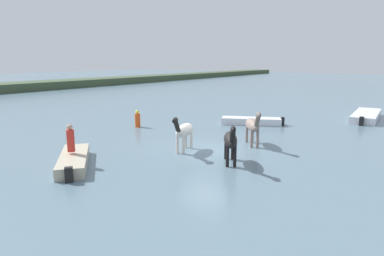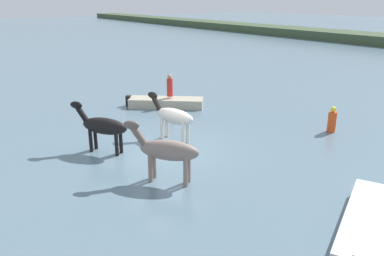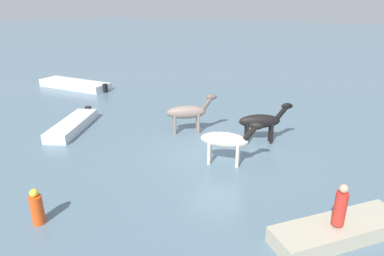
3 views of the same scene
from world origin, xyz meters
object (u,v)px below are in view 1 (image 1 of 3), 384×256
at_px(boat_tender_starboard, 74,162).
at_px(boat_dinghy_port, 252,122).
at_px(horse_dark_mare, 253,125).
at_px(horse_gray_outer, 184,131).
at_px(buoy_channel_marker, 138,119).
at_px(boat_skiff_near, 366,117).
at_px(person_helmsman_aft, 71,139).
at_px(horse_mid_herd, 231,140).

distance_m(boat_tender_starboard, boat_dinghy_port, 13.15).
bearing_deg(boat_tender_starboard, horse_dark_mare, -81.22).
bearing_deg(boat_dinghy_port, horse_gray_outer, 67.32).
distance_m(horse_gray_outer, buoy_channel_marker, 6.98).
xyz_separation_m(horse_dark_mare, boat_skiff_near, (12.27, -3.64, -0.88)).
bearing_deg(boat_dinghy_port, person_helmsman_aft, 54.64).
distance_m(horse_gray_outer, boat_dinghy_port, 8.47).
bearing_deg(boat_skiff_near, person_helmsman_aft, 153.90).
distance_m(boat_dinghy_port, buoy_channel_marker, 7.89).
bearing_deg(horse_dark_mare, boat_dinghy_port, 167.50).
bearing_deg(horse_dark_mare, boat_tender_starboard, -69.67).
height_order(horse_gray_outer, buoy_channel_marker, horse_gray_outer).
relative_size(horse_gray_outer, buoy_channel_marker, 2.11).
height_order(horse_mid_herd, buoy_channel_marker, horse_mid_herd).
relative_size(boat_tender_starboard, buoy_channel_marker, 3.26).
distance_m(boat_skiff_near, person_helmsman_aft, 21.61).
bearing_deg(horse_mid_herd, boat_skiff_near, 135.85).
xyz_separation_m(boat_dinghy_port, person_helmsman_aft, (-12.90, 2.33, 0.95)).
xyz_separation_m(horse_gray_outer, horse_mid_herd, (-0.45, -2.84, 0.00)).
height_order(horse_gray_outer, person_helmsman_aft, horse_gray_outer).
height_order(horse_dark_mare, boat_tender_starboard, horse_dark_mare).
relative_size(horse_dark_mare, boat_tender_starboard, 0.59).
height_order(horse_dark_mare, boat_dinghy_port, horse_dark_mare).
bearing_deg(horse_gray_outer, boat_dinghy_port, 166.58).
distance_m(boat_dinghy_port, person_helmsman_aft, 13.14).
xyz_separation_m(horse_dark_mare, boat_dinghy_port, (5.35, 2.58, -0.91)).
bearing_deg(boat_skiff_near, boat_tender_starboard, 154.56).
relative_size(horse_mid_herd, boat_skiff_near, 0.36).
xyz_separation_m(horse_mid_herd, boat_skiff_near, (15.79, -3.02, -0.85)).
bearing_deg(boat_skiff_near, boat_dinghy_port, 135.31).
height_order(horse_gray_outer, horse_mid_herd, horse_mid_herd).
relative_size(horse_gray_outer, boat_tender_starboard, 0.65).
bearing_deg(person_helmsman_aft, boat_dinghy_port, -10.24).
bearing_deg(horse_mid_herd, buoy_channel_marker, -144.90).
bearing_deg(buoy_channel_marker, boat_tender_starboard, -153.97).
xyz_separation_m(person_helmsman_aft, buoy_channel_marker, (7.62, 3.52, -0.61)).
relative_size(horse_mid_herd, horse_dark_mare, 1.01).
height_order(horse_gray_outer, boat_skiff_near, horse_gray_outer).
bearing_deg(horse_dark_mare, person_helmsman_aft, -71.23).
bearing_deg(horse_mid_herd, boat_dinghy_port, 166.50).
bearing_deg(boat_tender_starboard, buoy_channel_marker, -23.73).
distance_m(horse_gray_outer, boat_tender_starboard, 5.26).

